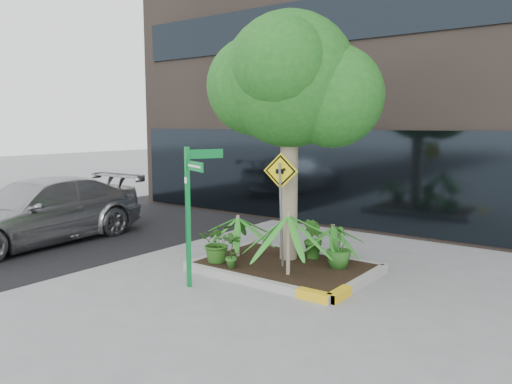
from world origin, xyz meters
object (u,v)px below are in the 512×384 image
Objects in this scene: tree at (290,80)px; cattle_sign at (281,191)px; parked_car at (37,212)px; street_sign_post at (191,201)px.

cattle_sign is (0.25, -0.68, -2.07)m from tree.
street_sign_post reaches higher than parked_car.
tree is 2.33× the size of cattle_sign.
tree is at bearing 98.18° from street_sign_post.
parked_car is (-5.89, -1.99, -2.92)m from tree.
tree is at bearing 16.46° from parked_car.
tree is 3.13m from street_sign_post.
cattle_sign reaches higher than parked_car.
parked_car is 6.34m from cattle_sign.
cattle_sign is (0.87, 1.48, 0.10)m from street_sign_post.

